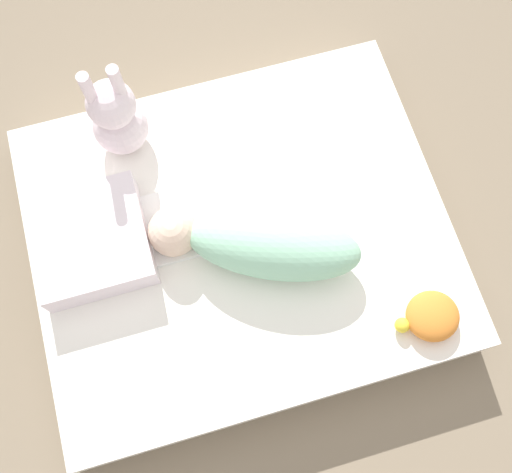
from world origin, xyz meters
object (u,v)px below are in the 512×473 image
object	(u,v)px
pillow	(92,241)
turtle_plush	(431,317)
swaddled_baby	(258,242)
bunny_plush	(117,118)

from	to	relation	value
pillow	turtle_plush	world-z (taller)	pillow
swaddled_baby	bunny_plush	bearing A→B (deg)	-33.33
swaddled_baby	bunny_plush	world-z (taller)	bunny_plush
pillow	turtle_plush	bearing A→B (deg)	151.34
turtle_plush	bunny_plush	bearing A→B (deg)	-48.38
swaddled_baby	pillow	distance (m)	0.45
pillow	bunny_plush	size ratio (longest dim) A/B	0.88
turtle_plush	pillow	bearing A→B (deg)	-28.66
bunny_plush	turtle_plush	bearing A→B (deg)	131.62
swaddled_baby	turtle_plush	size ratio (longest dim) A/B	3.25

